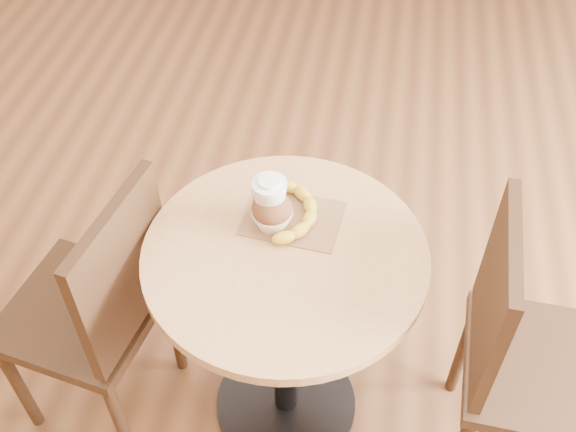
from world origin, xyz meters
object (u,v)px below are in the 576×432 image
object	(u,v)px
banana	(296,212)
coffee_cup	(270,203)
chair_left	(99,307)
muffin	(272,212)
chair_right	(523,354)
cafe_table	(285,306)

from	to	relation	value
banana	coffee_cup	bearing A→B (deg)	-160.72
chair_left	muffin	world-z (taller)	chair_left
banana	muffin	bearing A→B (deg)	-146.63
chair_right	coffee_cup	world-z (taller)	chair_right
cafe_table	coffee_cup	world-z (taller)	coffee_cup
coffee_cup	muffin	xyz separation A→B (m)	(0.01, -0.01, -0.02)
chair_right	coffee_cup	bearing A→B (deg)	83.32
chair_left	chair_right	world-z (taller)	chair_right
coffee_cup	chair_right	bearing A→B (deg)	10.28
cafe_table	banana	xyz separation A→B (m)	(0.01, 0.11, 0.24)
chair_right	banana	world-z (taller)	chair_right
chair_right	banana	xyz separation A→B (m)	(-0.61, 0.14, 0.27)
chair_left	banana	size ratio (longest dim) A/B	3.76
cafe_table	muffin	xyz separation A→B (m)	(-0.05, 0.08, 0.27)
chair_left	muffin	size ratio (longest dim) A/B	8.80
muffin	banana	xyz separation A→B (m)	(0.05, 0.04, -0.03)
banana	cafe_table	bearing A→B (deg)	-95.64
cafe_table	banana	world-z (taller)	banana
chair_left	coffee_cup	size ratio (longest dim) A/B	6.38
chair_left	chair_right	bearing A→B (deg)	102.28
coffee_cup	banana	xyz separation A→B (m)	(0.06, 0.02, -0.04)
chair_left	coffee_cup	xyz separation A→B (m)	(0.45, 0.15, 0.32)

